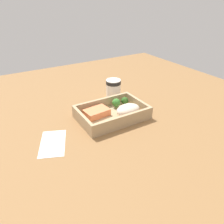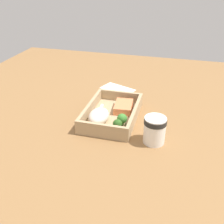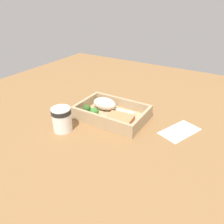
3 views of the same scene
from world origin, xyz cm
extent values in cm
cube|color=olive|center=(0.00, 0.00, -1.00)|extent=(160.00, 160.00, 2.00)
cube|color=tan|center=(0.00, 0.00, 0.60)|extent=(27.33, 18.29, 1.20)
cube|color=tan|center=(0.00, -8.55, 3.22)|extent=(27.33, 1.20, 4.04)
cube|color=tan|center=(0.00, 8.55, 3.22)|extent=(27.33, 1.20, 4.04)
cube|color=tan|center=(-13.06, 0.00, 3.22)|extent=(1.20, 15.89, 4.04)
cube|color=tan|center=(13.06, 0.00, 3.22)|extent=(1.20, 15.89, 4.04)
cube|color=#EA804F|center=(-5.44, 3.14, 2.56)|extent=(10.35, 7.43, 2.71)
ellipsoid|color=beige|center=(5.69, -3.30, 3.58)|extent=(10.34, 6.98, 4.77)
cylinder|color=#799954|center=(9.18, 4.38, 2.02)|extent=(1.23, 1.23, 1.64)
sphere|color=#2F5A1F|center=(9.18, 4.38, 3.73)|extent=(3.23, 3.23, 3.23)
cylinder|color=#769D5C|center=(5.15, 5.00, 1.90)|extent=(1.36, 1.36, 1.39)
sphere|color=#3C7F2F|center=(5.15, 5.00, 3.57)|extent=(3.58, 3.58, 3.58)
cube|color=silver|center=(-1.06, -5.28, 1.42)|extent=(12.45, 2.42, 0.44)
cube|color=silver|center=(6.80, -4.43, 1.42)|extent=(3.62, 2.55, 0.44)
cylinder|color=white|center=(10.96, 16.94, 4.50)|extent=(6.95, 6.95, 8.99)
cylinder|color=black|center=(10.96, 16.94, 7.78)|extent=(7.16, 7.16, 1.62)
cube|color=white|center=(-26.42, -4.42, 0.12)|extent=(13.43, 17.14, 0.24)
camera|label=1|loc=(-40.04, -66.73, 45.73)|focal=35.00mm
camera|label=2|loc=(81.64, 22.01, 50.05)|focal=42.00mm
camera|label=3|loc=(-39.72, 65.74, 44.69)|focal=35.00mm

